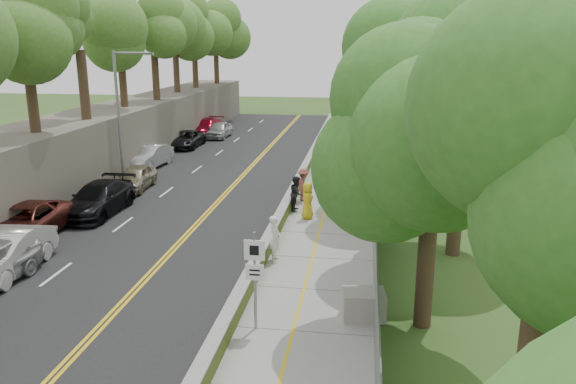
{
  "coord_description": "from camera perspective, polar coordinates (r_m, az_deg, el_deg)",
  "views": [
    {
      "loc": [
        4.17,
        -18.17,
        8.53
      ],
      "look_at": [
        0.5,
        8.0,
        1.4
      ],
      "focal_mm": 35.0,
      "sensor_mm": 36.0,
      "label": 1
    }
  ],
  "objects": [
    {
      "name": "car_4",
      "position": [
        34.27,
        -15.25,
        1.42
      ],
      "size": [
        1.88,
        4.19,
        1.4
      ],
      "primitive_type": "imported",
      "rotation": [
        0.0,
        0.0,
        0.06
      ],
      "color": "gray",
      "rests_on": "road"
    },
    {
      "name": "jersey_barrier",
      "position": [
        34.4,
        1.21,
        1.25
      ],
      "size": [
        0.42,
        66.0,
        0.6
      ],
      "primitive_type": "cube",
      "color": "#A5DD28",
      "rests_on": "ground"
    },
    {
      "name": "concrete_block",
      "position": [
        18.22,
        7.71,
        -11.25
      ],
      "size": [
        1.41,
        1.12,
        0.88
      ],
      "primitive_type": "cube",
      "rotation": [
        0.0,
        0.0,
        0.11
      ],
      "color": "gray",
      "rests_on": "sidewalk"
    },
    {
      "name": "streetlight",
      "position": [
        35.55,
        -16.55,
        8.2
      ],
      "size": [
        2.52,
        0.22,
        8.0
      ],
      "color": "gray",
      "rests_on": "ground"
    },
    {
      "name": "painter_1",
      "position": [
        22.26,
        -1.34,
        -4.73
      ],
      "size": [
        0.47,
        0.69,
        1.86
      ],
      "primitive_type": "imported",
      "rotation": [
        0.0,
        0.0,
        1.61
      ],
      "color": "white",
      "rests_on": "sidewalk"
    },
    {
      "name": "chainlink_fence",
      "position": [
        34.02,
        8.6,
        2.14
      ],
      "size": [
        0.04,
        66.0,
        2.0
      ],
      "primitive_type": "cube",
      "color": "slate",
      "rests_on": "ground"
    },
    {
      "name": "rock_embankment",
      "position": [
        38.15,
        -19.81,
        4.35
      ],
      "size": [
        5.0,
        66.0,
        4.0
      ],
      "primitive_type": "cube",
      "color": "#595147",
      "rests_on": "ground"
    },
    {
      "name": "construction_barrel",
      "position": [
        35.09,
        7.99,
        1.82
      ],
      "size": [
        0.62,
        0.62,
        1.01
      ],
      "primitive_type": "cylinder",
      "color": "#DB3D02",
      "rests_on": "sidewalk"
    },
    {
      "name": "car_3",
      "position": [
        29.91,
        -18.7,
        -0.66
      ],
      "size": [
        2.24,
        5.39,
        1.56
      ],
      "primitive_type": "imported",
      "rotation": [
        0.0,
        0.0,
        -0.01
      ],
      "color": "black",
      "rests_on": "road"
    },
    {
      "name": "car_7",
      "position": [
        53.14,
        -8.3,
        6.57
      ],
      "size": [
        2.59,
        5.33,
        1.49
      ],
      "primitive_type": "imported",
      "rotation": [
        0.0,
        0.0,
        -0.1
      ],
      "color": "maroon",
      "rests_on": "road"
    },
    {
      "name": "ground",
      "position": [
        20.5,
        -4.56,
        -9.54
      ],
      "size": [
        140.0,
        140.0,
        0.0
      ],
      "primitive_type": "plane",
      "color": "#33511E",
      "rests_on": "ground"
    },
    {
      "name": "road",
      "position": [
        35.56,
        -7.87,
        1.11
      ],
      "size": [
        11.2,
        66.0,
        0.04
      ],
      "primitive_type": "cube",
      "color": "black",
      "rests_on": "ground"
    },
    {
      "name": "signpost",
      "position": [
        16.81,
        -3.39,
        -7.93
      ],
      "size": [
        0.62,
        0.09,
        3.1
      ],
      "color": "gray",
      "rests_on": "sidewalk"
    },
    {
      "name": "car_8",
      "position": [
        51.46,
        -6.98,
        6.3
      ],
      "size": [
        1.72,
        4.2,
        1.42
      ],
      "primitive_type": "imported",
      "rotation": [
        0.0,
        0.0,
        -0.01
      ],
      "color": "#BDBCC0",
      "rests_on": "road"
    },
    {
      "name": "trees_embankment",
      "position": [
        37.4,
        -20.3,
        17.23
      ],
      "size": [
        6.4,
        66.0,
        13.0
      ],
      "primitive_type": null,
      "color": "#518530",
      "rests_on": "rock_embankment"
    },
    {
      "name": "person_far",
      "position": [
        39.22,
        5.84,
        3.75
      ],
      "size": [
        1.02,
        0.62,
        1.63
      ],
      "primitive_type": "imported",
      "rotation": [
        0.0,
        0.0,
        2.9
      ],
      "color": "black",
      "rests_on": "sidewalk"
    },
    {
      "name": "painter_3",
      "position": [
        30.56,
        1.56,
        0.75
      ],
      "size": [
        1.07,
        1.34,
        1.82
      ],
      "primitive_type": "imported",
      "rotation": [
        0.0,
        0.0,
        1.97
      ],
      "color": "#944A3F",
      "rests_on": "sidewalk"
    },
    {
      "name": "sidewalk",
      "position": [
        34.28,
        5.03,
        0.68
      ],
      "size": [
        4.2,
        66.0,
        0.05
      ],
      "primitive_type": "cube",
      "color": "gray",
      "rests_on": "ground"
    },
    {
      "name": "trees_fenceside",
      "position": [
        33.32,
        13.14,
        12.09
      ],
      "size": [
        7.0,
        66.0,
        14.0
      ],
      "primitive_type": null,
      "color": "#3F7D2B",
      "rests_on": "ground"
    },
    {
      "name": "car_2",
      "position": [
        27.24,
        -25.32,
        -2.84
      ],
      "size": [
        2.84,
        5.73,
        1.56
      ],
      "primitive_type": "imported",
      "rotation": [
        0.0,
        0.0,
        0.05
      ],
      "color": "#58221C",
      "rests_on": "road"
    },
    {
      "name": "car_6",
      "position": [
        47.09,
        -10.32,
        5.3
      ],
      "size": [
        2.27,
        4.85,
        1.34
      ],
      "primitive_type": "imported",
      "rotation": [
        0.0,
        0.0,
        0.01
      ],
      "color": "black",
      "rests_on": "road"
    },
    {
      "name": "painter_2",
      "position": [
        28.82,
        0.89,
        -0.14
      ],
      "size": [
        0.71,
        0.9,
        1.81
      ],
      "primitive_type": "imported",
      "rotation": [
        0.0,
        0.0,
        1.54
      ],
      "color": "black",
      "rests_on": "sidewalk"
    },
    {
      "name": "painter_0",
      "position": [
        27.51,
        2.0,
        -0.88
      ],
      "size": [
        0.73,
        0.98,
        1.83
      ],
      "primitive_type": "imported",
      "rotation": [
        0.0,
        0.0,
        1.75
      ],
      "color": "gold",
      "rests_on": "sidewalk"
    },
    {
      "name": "car_1",
      "position": [
        23.54,
        -26.78,
        -5.64
      ],
      "size": [
        1.99,
        5.0,
        1.62
      ],
      "primitive_type": "imported",
      "rotation": [
        0.0,
        0.0,
        0.06
      ],
      "color": "white",
      "rests_on": "road"
    },
    {
      "name": "car_5",
      "position": [
        39.89,
        -13.94,
        3.5
      ],
      "size": [
        2.07,
        4.83,
        1.55
      ],
      "primitive_type": "imported",
      "rotation": [
        0.0,
        0.0,
        -0.09
      ],
      "color": "#AAACB0",
      "rests_on": "road"
    }
  ]
}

